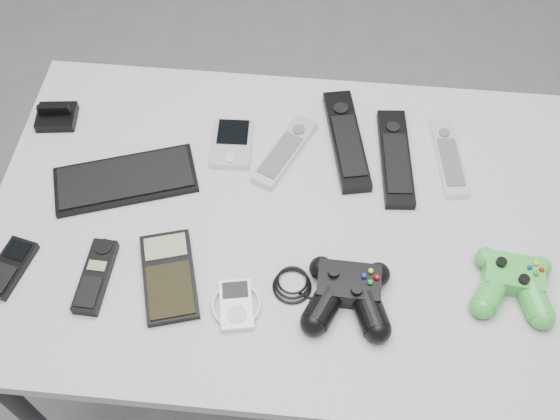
# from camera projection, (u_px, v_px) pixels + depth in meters

# --- Properties ---
(floor) EXTENTS (3.50, 3.50, 0.00)m
(floor) POSITION_uv_depth(u_px,v_px,m) (255.00, 363.00, 1.84)
(floor) COLOR slate
(floor) RESTS_ON ground
(desk) EXTENTS (1.13, 0.72, 0.75)m
(desk) POSITION_uv_depth(u_px,v_px,m) (293.00, 237.00, 1.26)
(desk) COLOR gray
(desk) RESTS_ON floor
(pda_keyboard) EXTENTS (0.29, 0.19, 0.02)m
(pda_keyboard) POSITION_uv_depth(u_px,v_px,m) (126.00, 179.00, 1.25)
(pda_keyboard) COLOR black
(pda_keyboard) RESTS_ON desk
(dock_bracket) EXTENTS (0.08, 0.08, 0.04)m
(dock_bracket) POSITION_uv_depth(u_px,v_px,m) (55.00, 113.00, 1.32)
(dock_bracket) COLOR black
(dock_bracket) RESTS_ON desk
(pda) EXTENTS (0.08, 0.12, 0.02)m
(pda) POSITION_uv_depth(u_px,v_px,m) (232.00, 143.00, 1.29)
(pda) COLOR silver
(pda) RESTS_ON desk
(remote_silver_a) EXTENTS (0.12, 0.19, 0.02)m
(remote_silver_a) POSITION_uv_depth(u_px,v_px,m) (285.00, 151.00, 1.28)
(remote_silver_a) COLOR silver
(remote_silver_a) RESTS_ON desk
(remote_black_a) EXTENTS (0.11, 0.25, 0.03)m
(remote_black_a) POSITION_uv_depth(u_px,v_px,m) (346.00, 139.00, 1.30)
(remote_black_a) COLOR black
(remote_black_a) RESTS_ON desk
(remote_black_b) EXTENTS (0.07, 0.24, 0.02)m
(remote_black_b) POSITION_uv_depth(u_px,v_px,m) (395.00, 157.00, 1.27)
(remote_black_b) COLOR black
(remote_black_b) RESTS_ON desk
(remote_silver_b) EXTENTS (0.07, 0.19, 0.02)m
(remote_silver_b) POSITION_uv_depth(u_px,v_px,m) (449.00, 157.00, 1.27)
(remote_silver_b) COLOR silver
(remote_silver_b) RESTS_ON desk
(mobile_phone) EXTENTS (0.08, 0.12, 0.02)m
(mobile_phone) POSITION_uv_depth(u_px,v_px,m) (9.00, 267.00, 1.14)
(mobile_phone) COLOR black
(mobile_phone) RESTS_ON desk
(cordless_handset) EXTENTS (0.05, 0.14, 0.02)m
(cordless_handset) POSITION_uv_depth(u_px,v_px,m) (96.00, 276.00, 1.13)
(cordless_handset) COLOR black
(cordless_handset) RESTS_ON desk
(calculator) EXTENTS (0.13, 0.19, 0.02)m
(calculator) POSITION_uv_depth(u_px,v_px,m) (169.00, 276.00, 1.13)
(calculator) COLOR black
(calculator) RESTS_ON desk
(mp3_player) EXTENTS (0.10, 0.11, 0.02)m
(mp3_player) POSITION_uv_depth(u_px,v_px,m) (236.00, 305.00, 1.10)
(mp3_player) COLOR white
(mp3_player) RESTS_ON desk
(controller_black) EXTENTS (0.26, 0.17, 0.05)m
(controller_black) POSITION_uv_depth(u_px,v_px,m) (348.00, 292.00, 1.09)
(controller_black) COLOR black
(controller_black) RESTS_ON desk
(controller_green) EXTENTS (0.15, 0.16, 0.05)m
(controller_green) POSITION_uv_depth(u_px,v_px,m) (513.00, 281.00, 1.11)
(controller_green) COLOR #268E28
(controller_green) RESTS_ON desk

